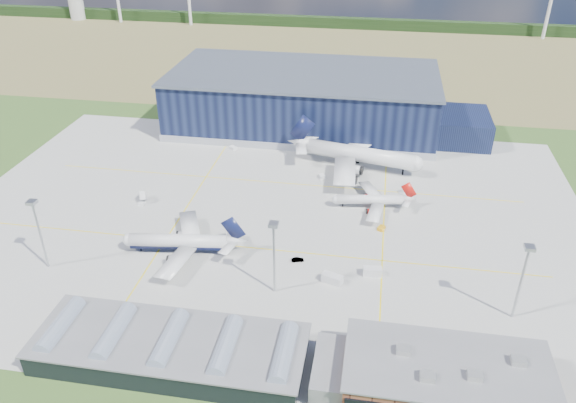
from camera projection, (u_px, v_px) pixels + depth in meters
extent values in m
plane|color=#304D1D|center=(262.00, 231.00, 187.33)|extent=(600.00, 600.00, 0.00)
cube|color=#999994|center=(268.00, 216.00, 195.86)|extent=(220.00, 160.00, 0.06)
cube|color=yellow|center=(256.00, 248.00, 178.75)|extent=(180.00, 0.40, 0.02)
cube|color=yellow|center=(281.00, 183.00, 217.20)|extent=(180.00, 0.40, 0.02)
cube|color=yellow|center=(186.00, 209.00, 200.20)|extent=(0.40, 120.00, 0.02)
cube|color=yellow|center=(384.00, 226.00, 190.02)|extent=(0.40, 120.00, 0.02)
cube|color=olive|center=(330.00, 55.00, 375.29)|extent=(600.00, 220.00, 0.01)
cube|color=black|center=(341.00, 23.00, 441.65)|extent=(600.00, 8.00, 8.00)
cube|color=black|center=(304.00, 100.00, 262.26)|extent=(120.00, 60.00, 25.00)
cube|color=#9699A3|center=(303.00, 122.00, 267.70)|extent=(121.00, 61.00, 3.20)
cube|color=#515966|center=(304.00, 73.00, 255.77)|extent=(122.00, 62.00, 1.20)
cube|color=black|center=(461.00, 127.00, 250.77)|extent=(24.00, 30.00, 12.00)
cube|color=brown|center=(446.00, 380.00, 125.83)|extent=(45.00, 22.00, 9.00)
cube|color=slate|center=(449.00, 365.00, 123.49)|extent=(46.00, 23.00, 0.50)
cube|color=black|center=(442.00, 350.00, 136.15)|extent=(44.00, 0.40, 1.40)
cube|color=black|center=(444.00, 339.00, 134.40)|extent=(44.00, 0.40, 1.40)
cube|color=#B5B6B1|center=(403.00, 350.00, 126.20)|extent=(3.20, 2.60, 1.60)
cube|color=#B5B6B1|center=(475.00, 376.00, 119.75)|extent=(3.20, 2.60, 1.60)
cube|color=#B5B6B1|center=(518.00, 361.00, 123.42)|extent=(3.20, 2.60, 1.60)
cube|color=#B5B6B1|center=(427.00, 377.00, 119.49)|extent=(3.20, 2.60, 1.60)
cube|color=black|center=(170.00, 350.00, 136.02)|extent=(65.00, 22.00, 6.00)
cube|color=slate|center=(169.00, 340.00, 134.43)|extent=(66.00, 23.00, 0.50)
cube|color=slate|center=(335.00, 371.00, 130.21)|extent=(10.00, 18.00, 6.00)
cylinder|color=#8793A7|center=(61.00, 326.00, 138.40)|extent=(4.40, 18.00, 4.40)
cylinder|color=#8793A7|center=(114.00, 333.00, 136.36)|extent=(4.40, 18.00, 4.40)
cylinder|color=#8793A7|center=(169.00, 340.00, 134.33)|extent=(4.40, 18.00, 4.40)
cylinder|color=#8793A7|center=(225.00, 347.00, 132.29)|extent=(4.40, 18.00, 4.40)
cylinder|color=#8793A7|center=(284.00, 354.00, 130.26)|extent=(4.40, 18.00, 4.40)
cylinder|color=#A8ABAF|center=(41.00, 236.00, 164.93)|extent=(0.70, 0.70, 22.00)
cube|color=#A8ABAF|center=(32.00, 202.00, 159.19)|extent=(2.60, 2.60, 1.00)
cylinder|color=#A8ABAF|center=(274.00, 260.00, 154.76)|extent=(0.70, 0.70, 22.00)
cube|color=#A8ABAF|center=(274.00, 224.00, 149.02)|extent=(2.60, 2.60, 1.00)
cylinder|color=#A8ABAF|center=(520.00, 284.00, 145.31)|extent=(0.70, 0.70, 22.00)
cube|color=#A8ABAF|center=(530.00, 248.00, 139.58)|extent=(2.60, 2.60, 1.00)
cube|color=orange|center=(183.00, 247.00, 178.29)|extent=(3.49, 3.91, 1.39)
cube|color=orange|center=(381.00, 228.00, 187.85)|extent=(2.91, 3.38, 1.23)
cube|color=silver|center=(332.00, 279.00, 162.98)|extent=(6.66, 4.58, 2.67)
cube|color=silver|center=(322.00, 176.00, 220.62)|extent=(3.11, 3.64, 1.33)
cube|color=orange|center=(347.00, 156.00, 236.49)|extent=(2.74, 3.73, 1.48)
cube|color=silver|center=(233.00, 148.00, 243.73)|extent=(3.88, 3.72, 1.41)
cube|color=silver|center=(372.00, 272.00, 165.96)|extent=(5.73, 3.13, 2.65)
cube|color=silver|center=(144.00, 198.00, 204.02)|extent=(3.41, 5.33, 3.17)
imported|color=#99999E|center=(450.00, 355.00, 137.65)|extent=(4.05, 1.88, 1.34)
imported|color=#99999E|center=(298.00, 260.00, 172.34)|extent=(3.96, 2.32, 1.23)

